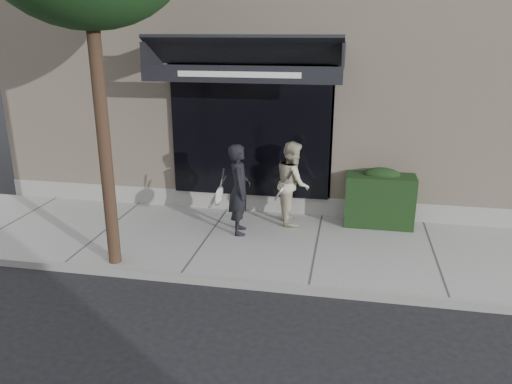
# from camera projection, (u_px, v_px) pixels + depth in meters

# --- Properties ---
(ground) EXTENTS (80.00, 80.00, 0.00)m
(ground) POSITION_uv_depth(u_px,v_px,m) (316.00, 251.00, 8.87)
(ground) COLOR black
(ground) RESTS_ON ground
(sidewalk) EXTENTS (20.00, 3.00, 0.12)m
(sidewalk) POSITION_uv_depth(u_px,v_px,m) (316.00, 248.00, 8.85)
(sidewalk) COLOR gray
(sidewalk) RESTS_ON ground
(curb) EXTENTS (20.00, 0.10, 0.14)m
(curb) POSITION_uv_depth(u_px,v_px,m) (309.00, 290.00, 7.40)
(curb) COLOR gray
(curb) RESTS_ON ground
(building_facade) EXTENTS (14.30, 8.04, 5.64)m
(building_facade) POSITION_uv_depth(u_px,v_px,m) (335.00, 72.00, 12.66)
(building_facade) COLOR beige
(building_facade) RESTS_ON ground
(hedge) EXTENTS (1.30, 0.70, 1.14)m
(hedge) POSITION_uv_depth(u_px,v_px,m) (379.00, 198.00, 9.64)
(hedge) COLOR black
(hedge) RESTS_ON sidewalk
(pedestrian_front) EXTENTS (0.77, 0.85, 1.69)m
(pedestrian_front) POSITION_uv_depth(u_px,v_px,m) (239.00, 190.00, 9.13)
(pedestrian_front) COLOR black
(pedestrian_front) RESTS_ON sidewalk
(pedestrian_back) EXTENTS (0.79, 0.91, 1.62)m
(pedestrian_back) POSITION_uv_depth(u_px,v_px,m) (293.00, 183.00, 9.65)
(pedestrian_back) COLOR beige
(pedestrian_back) RESTS_ON sidewalk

